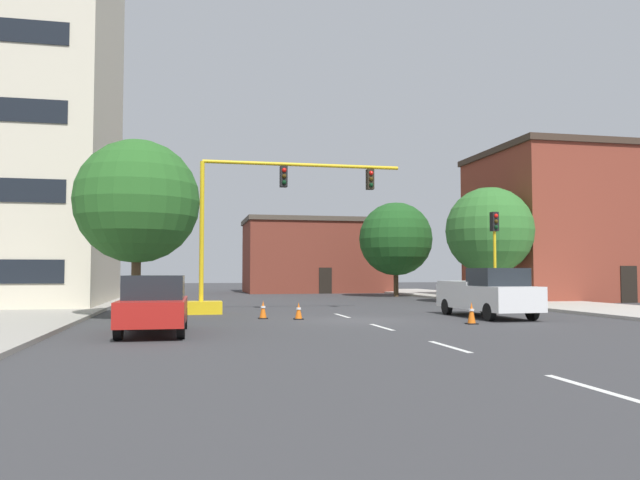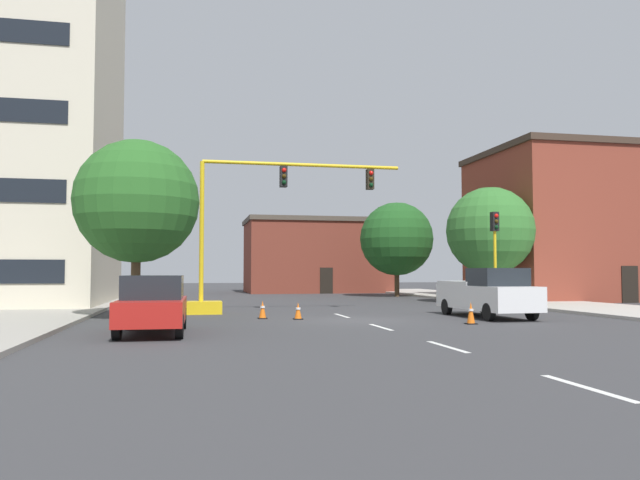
# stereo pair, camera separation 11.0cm
# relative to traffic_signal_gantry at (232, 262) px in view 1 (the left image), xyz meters

# --- Properties ---
(ground_plane) EXTENTS (160.00, 160.00, 0.00)m
(ground_plane) POSITION_rel_traffic_signal_gantry_xyz_m (4.46, -4.83, -2.30)
(ground_plane) COLOR #38383A
(sidewalk_left) EXTENTS (6.00, 56.00, 0.14)m
(sidewalk_left) POSITION_rel_traffic_signal_gantry_xyz_m (-8.69, 3.17, -2.23)
(sidewalk_left) COLOR #9E998E
(sidewalk_left) RESTS_ON ground_plane
(sidewalk_right) EXTENTS (6.00, 56.00, 0.14)m
(sidewalk_right) POSITION_rel_traffic_signal_gantry_xyz_m (17.61, 3.17, -2.23)
(sidewalk_right) COLOR #B2ADA3
(sidewalk_right) RESTS_ON ground_plane
(lane_stripe_seg_0) EXTENTS (0.16, 2.40, 0.01)m
(lane_stripe_seg_0) POSITION_rel_traffic_signal_gantry_xyz_m (4.46, -18.83, -2.30)
(lane_stripe_seg_0) COLOR silver
(lane_stripe_seg_0) RESTS_ON ground_plane
(lane_stripe_seg_1) EXTENTS (0.16, 2.40, 0.01)m
(lane_stripe_seg_1) POSITION_rel_traffic_signal_gantry_xyz_m (4.46, -13.33, -2.30)
(lane_stripe_seg_1) COLOR silver
(lane_stripe_seg_1) RESTS_ON ground_plane
(lane_stripe_seg_2) EXTENTS (0.16, 2.40, 0.01)m
(lane_stripe_seg_2) POSITION_rel_traffic_signal_gantry_xyz_m (4.46, -7.83, -2.30)
(lane_stripe_seg_2) COLOR silver
(lane_stripe_seg_2) RESTS_ON ground_plane
(lane_stripe_seg_3) EXTENTS (0.16, 2.40, 0.01)m
(lane_stripe_seg_3) POSITION_rel_traffic_signal_gantry_xyz_m (4.46, -2.33, -2.30)
(lane_stripe_seg_3) COLOR silver
(lane_stripe_seg_3) RESTS_ON ground_plane
(building_brick_center) EXTENTS (13.01, 8.11, 6.59)m
(building_brick_center) POSITION_rel_traffic_signal_gantry_xyz_m (9.39, 27.36, 1.01)
(building_brick_center) COLOR brown
(building_brick_center) RESTS_ON ground_plane
(building_row_right) EXTENTS (12.73, 9.93, 9.92)m
(building_row_right) POSITION_rel_traffic_signal_gantry_xyz_m (23.73, 9.40, 2.67)
(building_row_right) COLOR brown
(building_row_right) RESTS_ON ground_plane
(traffic_signal_gantry) EXTENTS (10.00, 1.20, 6.83)m
(traffic_signal_gantry) POSITION_rel_traffic_signal_gantry_xyz_m (0.00, 0.00, 0.00)
(traffic_signal_gantry) COLOR yellow
(traffic_signal_gantry) RESTS_ON ground_plane
(traffic_light_pole_right) EXTENTS (0.32, 0.47, 4.80)m
(traffic_light_pole_right) POSITION_rel_traffic_signal_gantry_xyz_m (12.90, 0.35, 1.23)
(traffic_light_pole_right) COLOR yellow
(traffic_light_pole_right) RESTS_ON ground_plane
(tree_right_mid) EXTENTS (5.13, 5.13, 6.84)m
(tree_right_mid) POSITION_rel_traffic_signal_gantry_xyz_m (15.43, 5.81, 1.96)
(tree_right_mid) COLOR #4C3823
(tree_right_mid) RESTS_ON ground_plane
(tree_left_near) EXTENTS (4.80, 4.80, 6.99)m
(tree_left_near) POSITION_rel_traffic_signal_gantry_xyz_m (-3.86, -2.81, 2.28)
(tree_left_near) COLOR #4C3823
(tree_left_near) RESTS_ON ground_plane
(tree_right_far) EXTENTS (5.46, 5.46, 7.03)m
(tree_right_far) POSITION_rel_traffic_signal_gantry_xyz_m (13.19, 16.21, 1.99)
(tree_right_far) COLOR #4C3823
(tree_right_far) RESTS_ON ground_plane
(pickup_truck_white) EXTENTS (2.15, 5.45, 1.99)m
(pickup_truck_white) POSITION_rel_traffic_signal_gantry_xyz_m (10.01, -4.49, -1.32)
(pickup_truck_white) COLOR white
(pickup_truck_white) RESTS_ON ground_plane
(sedan_red_near_left) EXTENTS (1.92, 4.53, 1.74)m
(sedan_red_near_left) POSITION_rel_traffic_signal_gantry_xyz_m (-2.85, -8.61, -1.41)
(sedan_red_near_left) COLOR #B21E19
(sedan_red_near_left) RESTS_ON ground_plane
(traffic_cone_roadside_a) EXTENTS (0.36, 0.36, 0.72)m
(traffic_cone_roadside_a) POSITION_rel_traffic_signal_gantry_xyz_m (1.01, -3.34, -1.95)
(traffic_cone_roadside_a) COLOR black
(traffic_cone_roadside_a) RESTS_ON ground_plane
(traffic_cone_roadside_b) EXTENTS (0.36, 0.36, 0.79)m
(traffic_cone_roadside_b) POSITION_rel_traffic_signal_gantry_xyz_m (7.92, -7.36, -1.91)
(traffic_cone_roadside_b) COLOR black
(traffic_cone_roadside_b) RESTS_ON ground_plane
(traffic_cone_roadside_c) EXTENTS (0.36, 0.36, 0.66)m
(traffic_cone_roadside_c) POSITION_rel_traffic_signal_gantry_xyz_m (2.32, -3.99, -1.98)
(traffic_cone_roadside_c) COLOR black
(traffic_cone_roadside_c) RESTS_ON ground_plane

